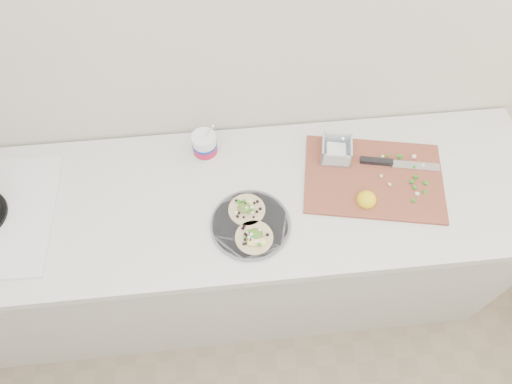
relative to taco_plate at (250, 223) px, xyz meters
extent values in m
cube|color=beige|center=(-0.10, 0.43, 0.38)|extent=(3.50, 0.05, 2.60)
cube|color=beige|center=(-0.10, 0.14, -0.49)|extent=(2.40, 0.62, 0.86)
cube|color=silver|center=(-0.10, 0.12, -0.04)|extent=(2.44, 0.66, 0.04)
cylinder|color=#585A5F|center=(0.00, 0.00, -0.01)|extent=(0.27, 0.27, 0.01)
cylinder|color=#585A5F|center=(0.00, 0.00, -0.01)|extent=(0.28, 0.28, 0.00)
cylinder|color=white|center=(-0.14, 0.33, 0.04)|extent=(0.09, 0.09, 0.11)
cylinder|color=#BA1438|center=(-0.14, 0.33, 0.03)|extent=(0.09, 0.09, 0.04)
cylinder|color=#192D99|center=(-0.14, 0.33, 0.05)|extent=(0.10, 0.10, 0.01)
cube|color=brown|center=(0.48, 0.15, -0.01)|extent=(0.57, 0.45, 0.01)
cube|color=white|center=(0.35, 0.27, 0.01)|extent=(0.07, 0.07, 0.03)
ellipsoid|color=yellow|center=(0.42, 0.05, 0.01)|extent=(0.07, 0.07, 0.06)
cube|color=silver|center=(0.64, 0.19, 0.00)|extent=(0.19, 0.07, 0.00)
cube|color=black|center=(0.50, 0.22, 0.00)|extent=(0.12, 0.05, 0.02)
camera|label=1|loc=(-0.06, -0.76, 1.40)|focal=32.00mm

